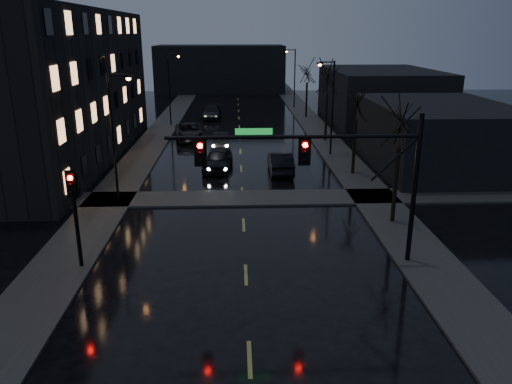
{
  "coord_description": "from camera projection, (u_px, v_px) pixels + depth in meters",
  "views": [
    {
      "loc": [
        -0.35,
        -11.96,
        10.32
      ],
      "look_at": [
        0.54,
        10.05,
        3.2
      ],
      "focal_mm": 35.0,
      "sensor_mm": 36.0,
      "label": 1
    }
  ],
  "objects": [
    {
      "name": "sidewalk_cross",
      "position": [
        242.0,
        198.0,
        32.13
      ],
      "size": [
        40.0,
        3.0,
        0.12
      ],
      "primitive_type": "cube",
      "color": "#2D2D2B",
      "rests_on": "ground"
    },
    {
      "name": "oncoming_car_d",
      "position": [
        212.0,
        112.0,
        61.62
      ],
      "size": [
        2.26,
        5.3,
        1.52
      ],
      "primitive_type": "imported",
      "rotation": [
        0.0,
        0.0,
        -0.02
      ],
      "color": "black",
      "rests_on": "ground"
    },
    {
      "name": "signal_mast",
      "position": [
        333.0,
        162.0,
        21.76
      ],
      "size": [
        11.11,
        0.41,
        7.0
      ],
      "color": "black",
      "rests_on": "ground"
    },
    {
      "name": "sidewalk_right",
      "position": [
        328.0,
        143.0,
        48.14
      ],
      "size": [
        3.0,
        140.0,
        0.12
      ],
      "primitive_type": "cube",
      "color": "#2D2D2B",
      "rests_on": "ground"
    },
    {
      "name": "apartment_block",
      "position": [
        38.0,
        87.0,
        40.61
      ],
      "size": [
        12.0,
        30.0,
        12.0
      ],
      "primitive_type": "cube",
      "color": "black",
      "rests_on": "ground"
    },
    {
      "name": "streetlight_r_mid",
      "position": [
        330.0,
        100.0,
        41.9
      ],
      "size": [
        1.53,
        0.28,
        8.0
      ],
      "color": "black",
      "rests_on": "ground"
    },
    {
      "name": "tree_far",
      "position": [
        307.0,
        68.0,
        60.55
      ],
      "size": [
        3.43,
        3.43,
        7.88
      ],
      "color": "black",
      "rests_on": "ground"
    },
    {
      "name": "oncoming_car_b",
      "position": [
        221.0,
        140.0,
        46.16
      ],
      "size": [
        1.61,
        4.15,
        1.35
      ],
      "primitive_type": "imported",
      "rotation": [
        0.0,
        0.0,
        0.05
      ],
      "color": "black",
      "rests_on": "ground"
    },
    {
      "name": "signal_pole_left",
      "position": [
        74.0,
        206.0,
        21.9
      ],
      "size": [
        0.35,
        0.41,
        4.53
      ],
      "color": "black",
      "rests_on": "ground"
    },
    {
      "name": "streetlight_r_far",
      "position": [
        293.0,
        73.0,
        68.53
      ],
      "size": [
        1.53,
        0.28,
        8.0
      ],
      "color": "black",
      "rests_on": "ground"
    },
    {
      "name": "lead_car",
      "position": [
        280.0,
        163.0,
        37.89
      ],
      "size": [
        1.75,
        4.87,
        1.6
      ],
      "primitive_type": "imported",
      "rotation": [
        0.0,
        0.0,
        3.15
      ],
      "color": "black",
      "rests_on": "ground"
    },
    {
      "name": "oncoming_car_c",
      "position": [
        189.0,
        132.0,
        49.41
      ],
      "size": [
        3.48,
        6.21,
        1.64
      ],
      "primitive_type": "imported",
      "rotation": [
        0.0,
        0.0,
        0.13
      ],
      "color": "black",
      "rests_on": "ground"
    },
    {
      "name": "commercial_right_near",
      "position": [
        438.0,
        136.0,
        39.1
      ],
      "size": [
        10.0,
        14.0,
        5.0
      ],
      "primitive_type": "cube",
      "color": "black",
      "rests_on": "ground"
    },
    {
      "name": "streetlight_l_far",
      "position": [
        171.0,
        83.0,
        55.59
      ],
      "size": [
        1.53,
        0.28,
        8.0
      ],
      "color": "black",
      "rests_on": "ground"
    },
    {
      "name": "oncoming_car_a",
      "position": [
        218.0,
        159.0,
        38.68
      ],
      "size": [
        2.5,
        5.1,
        1.67
      ],
      "primitive_type": "imported",
      "rotation": [
        0.0,
        0.0,
        -0.11
      ],
      "color": "black",
      "rests_on": "ground"
    },
    {
      "name": "sidewalk_left",
      "position": [
        151.0,
        144.0,
        47.5
      ],
      "size": [
        3.0,
        140.0,
        0.12
      ],
      "primitive_type": "cube",
      "color": "#2D2D2B",
      "rests_on": "ground"
    },
    {
      "name": "streetlight_l_near",
      "position": [
        116.0,
        128.0,
        29.92
      ],
      "size": [
        1.53,
        0.28,
        8.0
      ],
      "color": "black",
      "rests_on": "ground"
    },
    {
      "name": "commercial_right_far",
      "position": [
        380.0,
        95.0,
        59.92
      ],
      "size": [
        12.0,
        18.0,
        6.0
      ],
      "primitive_type": "cube",
      "color": "black",
      "rests_on": "ground"
    },
    {
      "name": "tree_mid_b",
      "position": [
        328.0,
        72.0,
        47.08
      ],
      "size": [
        3.74,
        3.74,
        8.59
      ],
      "color": "black",
      "rests_on": "ground"
    },
    {
      "name": "far_block",
      "position": [
        220.0,
        69.0,
        87.37
      ],
      "size": [
        22.0,
        10.0,
        8.0
      ],
      "primitive_type": "cube",
      "color": "black",
      "rests_on": "ground"
    },
    {
      "name": "tree_mid_a",
      "position": [
        357.0,
        97.0,
        35.91
      ],
      "size": [
        3.3,
        3.3,
        7.58
      ],
      "color": "black",
      "rests_on": "ground"
    },
    {
      "name": "tree_near",
      "position": [
        402.0,
        113.0,
        26.28
      ],
      "size": [
        3.52,
        3.52,
        8.08
      ],
      "color": "black",
      "rests_on": "ground"
    }
  ]
}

